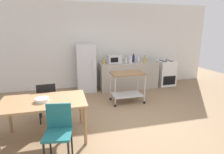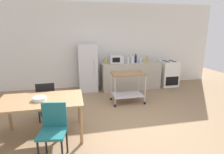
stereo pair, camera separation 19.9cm
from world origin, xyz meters
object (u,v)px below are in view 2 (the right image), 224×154
object	(u,v)px
bottle_sesame_oil	(106,62)
bottle_sparkling_water	(133,60)
dining_table	(41,104)
stove_oven	(168,73)
chair_teal	(53,128)
refrigerator	(88,68)
bottle_hot_sauce	(128,60)
chair_black	(46,98)
bottle_wine	(141,60)
bottle_vinegar	(136,59)
fruit_bowl	(40,99)
microwave	(116,59)
bottle_soy_sauce	(147,60)
kitchen_cart	(128,83)

from	to	relation	value
bottle_sesame_oil	bottle_sparkling_water	bearing A→B (deg)	-2.65
dining_table	stove_oven	xyz separation A→B (m)	(3.99, 2.58, -0.22)
chair_teal	refrigerator	xyz separation A→B (m)	(0.83, 3.34, 0.26)
refrigerator	bottle_hot_sauce	bearing A→B (deg)	-6.67
chair_teal	chair_black	xyz separation A→B (m)	(-0.26, 1.37, 0.00)
chair_black	bottle_sesame_oil	bearing A→B (deg)	-136.14
bottle_hot_sauce	bottle_wine	bearing A→B (deg)	3.56
bottle_vinegar	fruit_bowl	xyz separation A→B (m)	(-2.75, -2.68, -0.25)
bottle_sesame_oil	bottle_vinegar	world-z (taller)	bottle_vinegar
dining_table	bottle_wine	xyz separation A→B (m)	(2.89, 2.54, 0.33)
bottle_hot_sauce	bottle_sparkling_water	world-z (taller)	bottle_sparkling_water
microwave	bottle_vinegar	bearing A→B (deg)	-1.74
dining_table	bottle_soy_sauce	world-z (taller)	bottle_soy_sauce
chair_teal	microwave	world-z (taller)	microwave
microwave	bottle_soy_sauce	xyz separation A→B (m)	(1.02, -0.19, -0.03)
dining_table	kitchen_cart	xyz separation A→B (m)	(2.07, 1.33, -0.10)
kitchen_cart	microwave	xyz separation A→B (m)	(-0.01, 1.33, 0.46)
refrigerator	bottle_hot_sauce	size ratio (longest dim) A/B	6.30
microwave	bottle_wine	size ratio (longest dim) A/B	1.95
chair_black	stove_oven	xyz separation A→B (m)	(3.99, 1.90, -0.07)
chair_black	bottle_wine	world-z (taller)	bottle_wine
microwave	fruit_bowl	world-z (taller)	microwave
microwave	kitchen_cart	bearing A→B (deg)	-89.44
kitchen_cart	bottle_hot_sauce	bearing A→B (deg)	72.85
kitchen_cart	bottle_wine	world-z (taller)	bottle_wine
bottle_sparkling_water	bottle_soy_sauce	size ratio (longest dim) A/B	1.18
chair_teal	refrigerator	world-z (taller)	refrigerator
stove_oven	bottle_sparkling_water	size ratio (longest dim) A/B	3.18
stove_oven	refrigerator	xyz separation A→B (m)	(-2.90, 0.08, 0.32)
bottle_hot_sauce	chair_black	bearing A→B (deg)	-143.20
stove_oven	fruit_bowl	xyz separation A→B (m)	(-4.00, -2.62, 0.33)
kitchen_cart	refrigerator	bearing A→B (deg)	126.23
bottle_sesame_oil	fruit_bowl	bearing A→B (deg)	-123.40
bottle_sparkling_water	bottle_vinegar	xyz separation A→B (m)	(0.16, 0.17, 0.01)
bottle_hot_sauce	chair_teal	bearing A→B (deg)	-124.27
chair_teal	bottle_wine	world-z (taller)	bottle_wine
bottle_sesame_oil	bottle_wine	size ratio (longest dim) A/B	0.90
fruit_bowl	microwave	bearing A→B (deg)	52.51
kitchen_cart	bottle_sesame_oil	xyz separation A→B (m)	(-0.40, 1.18, 0.41)
dining_table	microwave	xyz separation A→B (m)	(2.05, 2.66, 0.36)
chair_black	microwave	bearing A→B (deg)	-139.90
dining_table	bottle_wine	distance (m)	3.86
chair_teal	microwave	size ratio (longest dim) A/B	1.93
chair_teal	bottle_vinegar	xyz separation A→B (m)	(2.48, 3.32, 0.51)
microwave	bottle_vinegar	distance (m)	0.69
bottle_hot_sauce	bottle_vinegar	world-z (taller)	bottle_vinegar
bottle_sparkling_water	microwave	bearing A→B (deg)	160.41
refrigerator	fruit_bowl	bearing A→B (deg)	-112.19
bottle_soy_sauce	dining_table	bearing A→B (deg)	-141.28
bottle_sesame_oil	fruit_bowl	size ratio (longest dim) A/B	0.90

